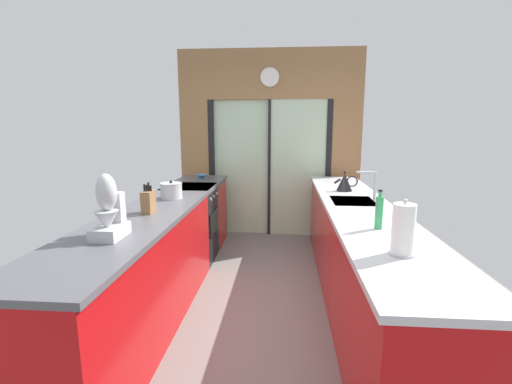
% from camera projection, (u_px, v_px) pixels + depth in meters
% --- Properties ---
extents(ground_plane, '(5.04, 7.60, 0.02)m').
position_uv_depth(ground_plane, '(261.00, 285.00, 3.74)').
color(ground_plane, slate).
extents(back_wall_unit, '(2.64, 0.12, 2.70)m').
position_uv_depth(back_wall_unit, '(270.00, 133.00, 5.23)').
color(back_wall_unit, olive).
rests_on(back_wall_unit, ground_plane).
extents(left_counter_run, '(0.62, 3.80, 0.92)m').
position_uv_depth(left_counter_run, '(158.00, 256.00, 3.27)').
color(left_counter_run, '#AD0C0F').
rests_on(left_counter_run, ground_plane).
extents(right_counter_run, '(0.62, 3.80, 0.92)m').
position_uv_depth(right_counter_run, '(358.00, 255.00, 3.29)').
color(right_counter_run, '#AD0C0F').
rests_on(right_counter_run, ground_plane).
extents(sink_faucet, '(0.19, 0.02, 0.29)m').
position_uv_depth(sink_faucet, '(372.00, 181.00, 3.41)').
color(sink_faucet, '#B7BABC').
rests_on(sink_faucet, right_counter_run).
extents(oven_range, '(0.60, 0.60, 0.92)m').
position_uv_depth(oven_range, '(190.00, 224.00, 4.37)').
color(oven_range, black).
rests_on(oven_range, ground_plane).
extents(mixing_bowl, '(0.19, 0.19, 0.06)m').
position_uv_depth(mixing_bowl, '(202.00, 176.00, 4.85)').
color(mixing_bowl, teal).
rests_on(mixing_bowl, left_counter_run).
extents(knife_block, '(0.08, 0.14, 0.26)m').
position_uv_depth(knife_block, '(148.00, 202.00, 2.95)').
color(knife_block, brown).
rests_on(knife_block, left_counter_run).
extents(stand_mixer, '(0.17, 0.27, 0.42)m').
position_uv_depth(stand_mixer, '(109.00, 213.00, 2.29)').
color(stand_mixer, '#B7BABC').
rests_on(stand_mixer, left_counter_run).
extents(stock_pot, '(0.22, 0.22, 0.18)m').
position_uv_depth(stock_pot, '(171.00, 191.00, 3.55)').
color(stock_pot, '#B7BABC').
rests_on(stock_pot, left_counter_run).
extents(kettle, '(0.26, 0.17, 0.22)m').
position_uv_depth(kettle, '(345.00, 182.00, 3.96)').
color(kettle, black).
rests_on(kettle, right_counter_run).
extents(soap_bottle, '(0.05, 0.05, 0.28)m').
position_uv_depth(soap_bottle, '(379.00, 212.00, 2.50)').
color(soap_bottle, '#339E56').
rests_on(soap_bottle, right_counter_run).
extents(paper_towel_roll, '(0.14, 0.14, 0.32)m').
position_uv_depth(paper_towel_roll, '(403.00, 230.00, 1.99)').
color(paper_towel_roll, '#B7BABC').
rests_on(paper_towel_roll, right_counter_run).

